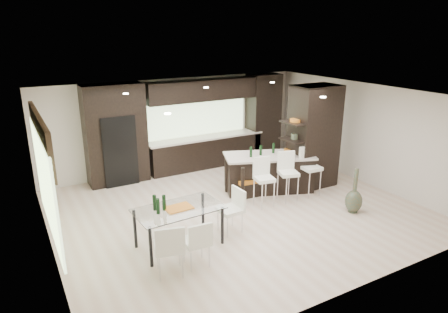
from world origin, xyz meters
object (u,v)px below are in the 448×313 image
stool_left (264,187)px  chair_far (169,250)px  kitchen_island (269,172)px  bench (257,185)px  floor_vase (355,191)px  dining_table (179,227)px  stool_right (310,176)px  stool_mid (288,182)px  chair_near (196,244)px  chair_end (230,213)px

stool_left → chair_far: stool_left is taller
kitchen_island → bench: kitchen_island is taller
kitchen_island → chair_far: size_ratio=2.51×
floor_vase → dining_table: floor_vase is taller
kitchen_island → dining_table: kitchen_island is taller
stool_left → bench: stool_left is taller
stool_right → stool_mid: bearing=-177.2°
dining_table → stool_right: bearing=6.9°
dining_table → chair_near: 0.77m
floor_vase → stool_right: bearing=99.7°
stool_right → dining_table: stool_right is taller
floor_vase → chair_far: bearing=-177.4°
stool_right → floor_vase: bearing=-77.1°
chair_near → floor_vase: bearing=5.6°
bench → dining_table: dining_table is taller
kitchen_island → dining_table: 3.52m
kitchen_island → stool_mid: 0.81m
stool_left → chair_end: bearing=-141.7°
chair_end → chair_far: bearing=112.3°
floor_vase → chair_near: (-4.10, -0.19, -0.12)m
stool_mid → stool_left: bearing=-163.9°
stool_mid → chair_far: (-3.70, -1.49, -0.04)m
floor_vase → chair_end: 3.02m
kitchen_island → dining_table: size_ratio=1.38×
stool_left → dining_table: 2.58m
kitchen_island → chair_near: kitchen_island is taller
stool_mid → kitchen_island: bearing=106.5°
kitchen_island → floor_vase: bearing=-45.3°
stool_left → bench: bearing=78.0°
chair_far → kitchen_island: bearing=47.1°
floor_vase → chair_near: 4.11m
bench → stool_right: bearing=-29.8°
stool_right → bench: 1.35m
chair_near → chair_far: (-0.52, -0.02, 0.04)m
stool_right → bench: size_ratio=0.84×
bench → chair_near: (-2.78, -2.20, 0.18)m
stool_right → chair_far: bearing=-158.1°
stool_left → floor_vase: bearing=-27.6°
chair_far → bench: bearing=49.3°
chair_far → chair_end: chair_far is taller
kitchen_island → bench: bearing=-148.5°
chair_near → kitchen_island: bearing=38.6°
kitchen_island → chair_end: 2.54m
bench → chair_near: bearing=-137.5°
stool_right → kitchen_island: bearing=134.1°
stool_left → bench: size_ratio=0.80×
chair_far → stool_mid: bearing=37.2°
dining_table → bench: bearing=24.0°
chair_far → chair_near: bearing=17.9°
chair_near → chair_far: bearing=-174.4°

